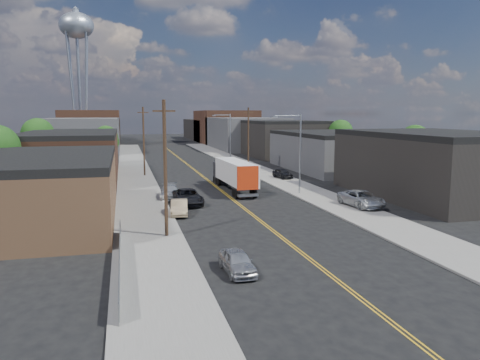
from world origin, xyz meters
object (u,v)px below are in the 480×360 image
water_tower (77,31)px  semi_truck (233,173)px  car_left_a (237,262)px  car_left_d (170,192)px  car_left_c (188,197)px  car_right_lot_c (283,173)px  car_right_lot_a (362,199)px  car_left_b (179,207)px

water_tower → semi_truck: 88.19m
car_left_a → car_left_d: size_ratio=0.78×
car_left_c → car_right_lot_c: size_ratio=1.42×
water_tower → car_right_lot_c: (32.25, -72.74, -29.83)m
car_left_a → car_left_d: bearing=91.0°
car_left_d → car_left_a: bearing=-81.6°
semi_truck → car_right_lot_a: 16.62m
car_left_a → car_left_b: bearing=92.6°
water_tower → car_left_c: water_tower is taller
water_tower → car_right_lot_c: bearing=-66.1°
water_tower → car_right_lot_a: 103.64m
semi_truck → car_left_c: semi_truck is taller
car_right_lot_a → car_right_lot_c: bearing=86.6°
car_right_lot_c → car_left_a: bearing=-122.3°
car_left_b → car_right_lot_c: 25.83m
car_left_c → car_left_d: 4.09m
car_left_b → car_right_lot_a: size_ratio=0.76×
car_left_b → car_right_lot_c: bearing=56.5°
water_tower → semi_truck: (23.50, -80.04, -28.61)m
car_right_lot_a → car_left_b: bearing=170.8°
car_left_c → car_right_lot_c: bearing=43.0°
car_left_d → car_right_lot_a: 19.89m
semi_truck → car_left_a: bearing=-105.0°
car_left_a → car_left_c: car_left_c is taller
car_left_c → car_left_a: bearing=-91.7°
car_left_a → car_right_lot_a: car_right_lot_a is taller
water_tower → car_left_d: size_ratio=7.50×
car_right_lot_c → semi_truck: bearing=-149.5°
semi_truck → car_right_lot_a: semi_truck is taller
car_left_c → car_left_d: car_left_c is taller
car_left_b → car_left_d: (0.00, 8.48, 0.02)m
car_left_a → car_right_lot_c: (15.25, 36.01, 0.16)m
water_tower → car_right_lot_a: bearing=-70.6°
car_left_a → car_right_lot_a: bearing=41.1°
semi_truck → water_tower: bearing=104.1°
water_tower → car_left_b: size_ratio=8.79×
semi_truck → car_left_c: size_ratio=2.47×
car_left_d → car_right_lot_c: car_right_lot_c is taller
water_tower → car_left_c: (17.00, -87.84, -29.87)m
water_tower → car_left_c: bearing=-79.0°
water_tower → car_left_d: water_tower is taller
car_left_b → car_left_c: car_left_c is taller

